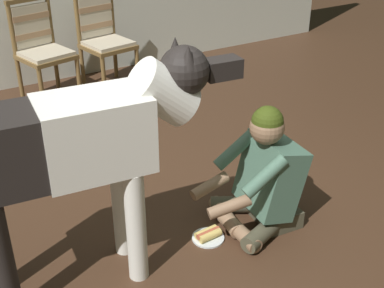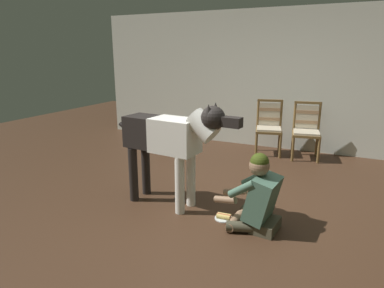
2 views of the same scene
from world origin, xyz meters
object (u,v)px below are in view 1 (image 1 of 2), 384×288
large_dog (83,144)px  person_sitting_on_floor (263,179)px  dining_chair_left_of_pair (40,45)px  hot_dog_on_plate (208,235)px  dining_chair_right_of_pair (103,35)px

large_dog → person_sitting_on_floor: bearing=-5.6°
dining_chair_left_of_pair → person_sitting_on_floor: 2.89m
large_dog → hot_dog_on_plate: size_ratio=8.12×
dining_chair_left_of_pair → large_dog: bearing=-101.3°
dining_chair_left_of_pair → person_sitting_on_floor: size_ratio=1.18×
dining_chair_left_of_pair → dining_chair_right_of_pair: 0.66m
large_dog → hot_dog_on_plate: 1.08m
dining_chair_left_of_pair → hot_dog_on_plate: (0.16, -2.80, -0.52)m
dining_chair_left_of_pair → large_dog: large_dog is taller
dining_chair_left_of_pair → hot_dog_on_plate: size_ratio=4.79×
dining_chair_right_of_pair → person_sitting_on_floor: 2.85m
person_sitting_on_floor → large_dog: 1.20m
dining_chair_right_of_pair → large_dog: 3.00m
dining_chair_left_of_pair → large_dog: size_ratio=0.59×
dining_chair_left_of_pair → hot_dog_on_plate: 2.85m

